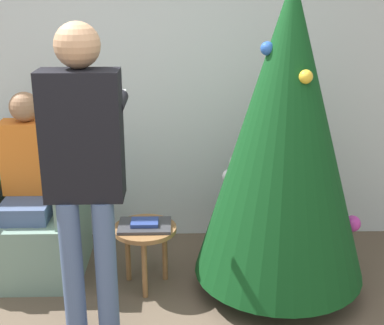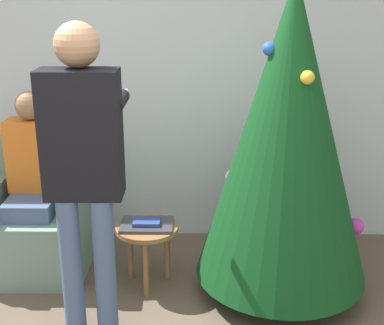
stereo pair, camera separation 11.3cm
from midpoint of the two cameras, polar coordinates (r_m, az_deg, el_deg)
The scene contains 8 objects.
wall_back at distance 4.06m, azimuth -4.60°, elevation 9.98°, with size 8.00×0.06×2.70m.
christmas_tree at distance 3.31m, azimuth 11.08°, elevation 2.88°, with size 1.10×1.10×2.03m.
armchair at distance 3.97m, azimuth -15.21°, elevation -6.21°, with size 0.70×0.68×0.95m.
person_seated at distance 3.81m, azimuth -15.78°, elevation -1.33°, with size 0.36×0.46×1.28m.
person_standing at distance 2.87m, azimuth -10.44°, elevation 0.39°, with size 0.43×0.57×1.79m.
side_stool at distance 3.59m, azimuth -3.91°, elevation -7.73°, with size 0.42×0.42×0.44m.
laptop at distance 3.55m, azimuth -3.93°, elevation -6.64°, with size 0.34×0.24×0.02m.
book at distance 3.55m, azimuth -3.94°, elevation -6.32°, with size 0.18×0.13×0.02m.
Camera 2 is at (0.43, -1.77, 1.98)m, focal length 50.00 mm.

